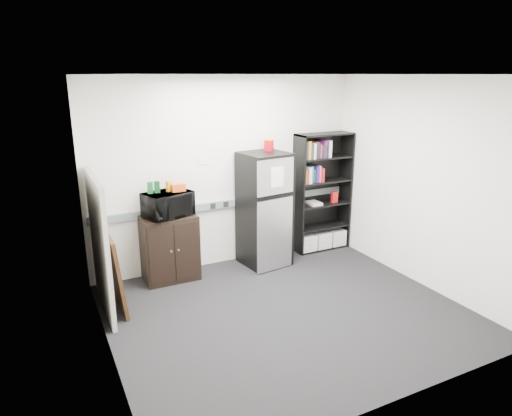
{
  "coord_description": "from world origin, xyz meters",
  "views": [
    {
      "loc": [
        -2.48,
        -4.17,
        2.7
      ],
      "look_at": [
        0.04,
        0.9,
        1.04
      ],
      "focal_mm": 32.0,
      "sensor_mm": 36.0,
      "label": 1
    }
  ],
  "objects_px": {
    "bookshelf": "(322,193)",
    "microwave": "(168,204)",
    "cubicle_partition": "(99,244)",
    "refrigerator": "(265,210)",
    "cabinet": "(170,248)"
  },
  "relations": [
    {
      "from": "bookshelf",
      "to": "refrigerator",
      "type": "relative_size",
      "value": 1.12
    },
    {
      "from": "cabinet",
      "to": "cubicle_partition",
      "type": "bearing_deg",
      "value": -155.88
    },
    {
      "from": "bookshelf",
      "to": "cubicle_partition",
      "type": "relative_size",
      "value": 1.14
    },
    {
      "from": "cubicle_partition",
      "to": "microwave",
      "type": "xyz_separation_m",
      "value": [
        0.94,
        0.4,
        0.25
      ]
    },
    {
      "from": "cubicle_partition",
      "to": "refrigerator",
      "type": "relative_size",
      "value": 0.98
    },
    {
      "from": "cabinet",
      "to": "microwave",
      "type": "distance_m",
      "value": 0.62
    },
    {
      "from": "refrigerator",
      "to": "bookshelf",
      "type": "bearing_deg",
      "value": -0.28
    },
    {
      "from": "bookshelf",
      "to": "cubicle_partition",
      "type": "bearing_deg",
      "value": -171.94
    },
    {
      "from": "cubicle_partition",
      "to": "microwave",
      "type": "distance_m",
      "value": 1.05
    },
    {
      "from": "cabinet",
      "to": "microwave",
      "type": "xyz_separation_m",
      "value": [
        0.0,
        -0.02,
        0.62
      ]
    },
    {
      "from": "bookshelf",
      "to": "microwave",
      "type": "bearing_deg",
      "value": -178.15
    },
    {
      "from": "cabinet",
      "to": "microwave",
      "type": "bearing_deg",
      "value": -90.0
    },
    {
      "from": "cubicle_partition",
      "to": "refrigerator",
      "type": "bearing_deg",
      "value": 8.28
    },
    {
      "from": "bookshelf",
      "to": "cubicle_partition",
      "type": "distance_m",
      "value": 3.46
    },
    {
      "from": "bookshelf",
      "to": "refrigerator",
      "type": "xyz_separation_m",
      "value": [
        -1.09,
        -0.14,
        -0.09
      ]
    }
  ]
}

